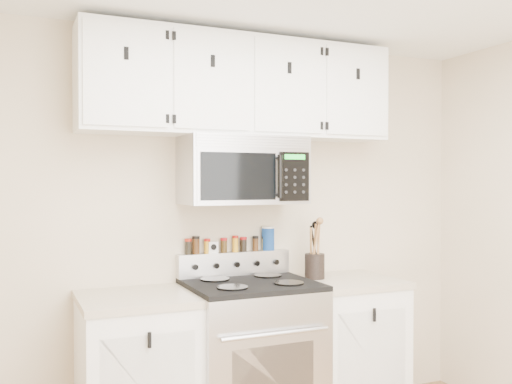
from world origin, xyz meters
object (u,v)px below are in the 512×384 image
at_px(microwave, 243,170).
at_px(utensil_crock, 315,264).
at_px(salt_canister, 268,238).
at_px(range, 251,358).

bearing_deg(microwave, utensil_crock, -2.69).
relative_size(microwave, salt_canister, 4.79).
bearing_deg(range, utensil_crock, 11.68).
bearing_deg(utensil_crock, salt_canister, 145.04).
height_order(microwave, salt_canister, microwave).
bearing_deg(salt_canister, microwave, -147.41).
height_order(microwave, utensil_crock, microwave).
xyz_separation_m(range, microwave, (0.00, 0.13, 1.14)).
height_order(utensil_crock, salt_canister, utensil_crock).
height_order(range, microwave, microwave).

